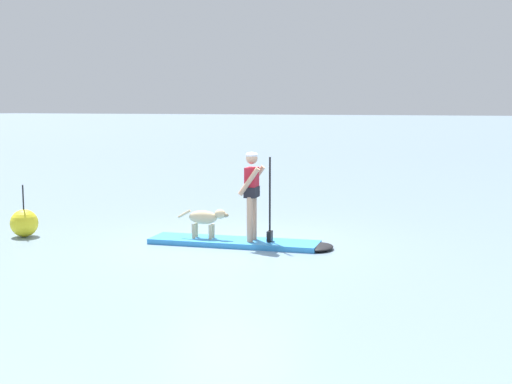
% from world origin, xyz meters
% --- Properties ---
extents(ground_plane, '(400.00, 400.00, 0.00)m').
position_xyz_m(ground_plane, '(0.00, 0.00, 0.00)').
color(ground_plane, gray).
extents(paddleboard, '(3.60, 1.33, 0.10)m').
position_xyz_m(paddleboard, '(0.23, 0.04, 0.05)').
color(paddleboard, '#338CD8').
rests_on(paddleboard, ground_plane).
extents(person_paddler, '(0.64, 0.53, 1.67)m').
position_xyz_m(person_paddler, '(0.36, 0.06, 1.07)').
color(person_paddler, tan).
rests_on(person_paddler, paddleboard).
extents(dog, '(1.03, 0.31, 0.57)m').
position_xyz_m(dog, '(-0.56, -0.09, 0.48)').
color(dog, '#CCB78C').
rests_on(dog, paddleboard).
extents(marker_buoy, '(0.56, 0.56, 1.06)m').
position_xyz_m(marker_buoy, '(-4.21, -1.04, 0.28)').
color(marker_buoy, yellow).
rests_on(marker_buoy, ground_plane).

